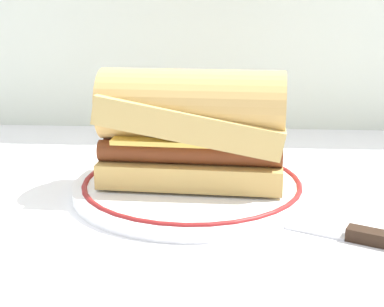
# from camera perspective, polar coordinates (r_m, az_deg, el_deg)

# --- Properties ---
(ground_plane) EXTENTS (1.50, 1.50, 0.00)m
(ground_plane) POSITION_cam_1_polar(r_m,az_deg,el_deg) (0.57, 0.84, -5.47)
(ground_plane) COLOR white
(plate) EXTENTS (0.26, 0.26, 0.01)m
(plate) POSITION_cam_1_polar(r_m,az_deg,el_deg) (0.61, 0.00, -3.36)
(plate) COLOR white
(plate) RESTS_ON ground_plane
(sausage_sandwich) EXTENTS (0.20, 0.10, 0.12)m
(sausage_sandwich) POSITION_cam_1_polar(r_m,az_deg,el_deg) (0.59, 0.00, 2.90)
(sausage_sandwich) COLOR tan
(sausage_sandwich) RESTS_ON plate
(butter_knife) EXTENTS (0.13, 0.07, 0.01)m
(butter_knife) POSITION_cam_1_polar(r_m,az_deg,el_deg) (0.52, 15.75, -8.00)
(butter_knife) COLOR silver
(butter_knife) RESTS_ON ground_plane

